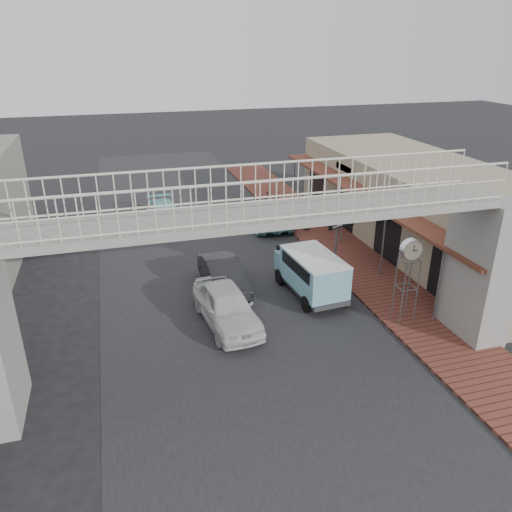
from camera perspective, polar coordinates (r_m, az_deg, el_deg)
ground at (r=19.51m, az=-2.58°, el=-6.01°), size 120.00×120.00×0.00m
road_strip at (r=19.50m, az=-2.58°, el=-6.00°), size 10.00×60.00×0.01m
sidewalk at (r=24.11m, az=10.81°, el=-0.31°), size 3.00×40.00×0.10m
shophouse_row at (r=26.48m, az=18.88°, el=5.51°), size 7.20×18.00×4.00m
footbridge at (r=14.61m, az=0.99°, el=-2.53°), size 16.40×2.40×6.34m
white_hatchback at (r=18.21m, az=-3.39°, el=-5.74°), size 2.10×4.35×1.43m
dark_sedan at (r=20.66m, az=-3.73°, el=-2.25°), size 1.56×3.98×1.29m
angkot_curb at (r=28.08m, az=1.40°, el=4.80°), size 2.40×4.65×1.25m
angkot_far at (r=28.63m, az=-10.48°, el=4.75°), size 1.81×4.28×1.23m
angkot_van at (r=20.08m, az=6.36°, el=-1.51°), size 1.98×3.86×1.83m
motorcycle_near at (r=26.90m, az=4.77°, el=3.71°), size 1.79×0.81×0.91m
motorcycle_far at (r=30.94m, az=1.79°, el=6.46°), size 1.60×1.16×0.95m
street_clock at (r=18.26m, az=17.25°, el=0.29°), size 0.77×0.62×3.17m
arrow_sign at (r=22.41m, az=10.61°, el=4.56°), size 1.78×1.21×2.96m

